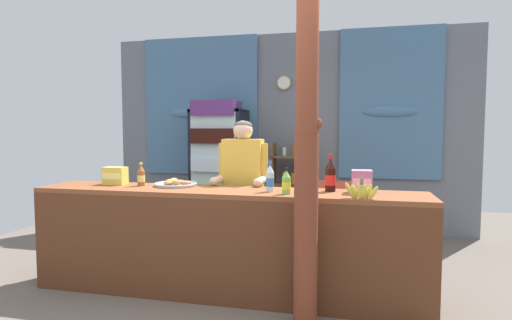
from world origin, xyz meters
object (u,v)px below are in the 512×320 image
Objects in this scene: plastic_lawn_chair at (334,210)px; soda_bottle_cola at (330,176)px; shopkeeper at (243,179)px; snack_box_instant_noodle at (115,176)px; stall_counter at (221,233)px; soda_bottle_iced_tea at (141,176)px; drink_fridge at (219,162)px; soda_bottle_water at (270,179)px; timber_post at (307,143)px; soda_bottle_lime_soda at (286,183)px; banana_bunch at (361,191)px; bottle_shelf_rack at (289,187)px; pastry_tray at (176,184)px; snack_box_wafer at (362,182)px.

soda_bottle_cola reaches higher than plastic_lawn_chair.
snack_box_instant_noodle is (-1.16, -0.39, 0.05)m from shopkeeper.
stall_counter is 15.55× the size of soda_bottle_iced_tea.
drink_fridge is at bearing 86.58° from soda_bottle_iced_tea.
snack_box_instant_noodle is (-2.02, -0.00, -0.05)m from soda_bottle_cola.
snack_box_instant_noodle is (-0.29, 0.04, -0.01)m from soda_bottle_iced_tea.
soda_bottle_water is at bearing -61.18° from drink_fridge.
timber_post is at bearing -52.24° from shopkeeper.
soda_bottle_iced_tea is (-1.71, -1.43, 0.52)m from plastic_lawn_chair.
soda_bottle_lime_soda is (0.53, -0.61, 0.05)m from shopkeeper.
soda_bottle_water reaches higher than banana_bunch.
banana_bunch is at bearing -5.09° from stall_counter.
soda_bottle_water is at bearing -164.96° from soda_bottle_cola.
bottle_shelf_rack is 2.24m from pastry_tray.
drink_fridge is (-1.46, 2.44, -0.34)m from timber_post.
shopkeeper is at bearing 18.66° from snack_box_instant_noodle.
soda_bottle_iced_tea is (-1.58, 0.50, -0.33)m from timber_post.
soda_bottle_iced_tea is 1.40m from soda_bottle_lime_soda.
stall_counter is 18.21× the size of snack_box_wafer.
soda_bottle_lime_soda is 1.16× the size of snack_box_wafer.
snack_box_instant_noodle is at bearing -179.92° from soda_bottle_cola.
plastic_lawn_chair is 3.91× the size of soda_bottle_iced_tea.
snack_box_wafer is (2.28, -0.02, 0.01)m from snack_box_instant_noodle.
bottle_shelf_rack reaches higher than banana_bunch.
soda_bottle_cola is 1.20× the size of soda_bottle_water.
timber_post is at bearing -93.82° from plastic_lawn_chair.
bottle_shelf_rack reaches higher than stall_counter.
snack_box_wafer is 0.30m from banana_bunch.
drink_fridge is 4.67× the size of pastry_tray.
drink_fridge reaches higher than pastry_tray.
soda_bottle_cola is 1.47× the size of snack_box_instant_noodle.
soda_bottle_water is 1.22× the size of snack_box_instant_noodle.
banana_bunch is (1.14, -0.10, 0.41)m from stall_counter.
drink_fridge reaches higher than plastic_lawn_chair.
banana_bunch is at bearing 29.52° from timber_post.
stall_counter is 0.72m from shopkeeper.
snack_box_wafer is (0.40, 0.52, -0.33)m from timber_post.
shopkeeper is 5.76× the size of banana_bunch.
drink_fridge is 2.68m from snack_box_wafer.
plastic_lawn_chair is 2.19× the size of pastry_tray.
soda_bottle_cola is 1.41× the size of soda_bottle_iced_tea.
snack_box_instant_noodle is at bearing 175.16° from soda_bottle_water.
snack_box_wafer is (0.27, -1.42, 0.52)m from plastic_lawn_chair.
soda_bottle_water is at bearing 130.28° from timber_post.
pastry_tray is (0.32, 0.06, -0.07)m from soda_bottle_iced_tea.
pastry_tray is (-1.39, -1.37, 0.45)m from plastic_lawn_chair.
plastic_lawn_chair is at bearing 49.75° from shopkeeper.
soda_bottle_iced_tea reaches higher than plastic_lawn_chair.
snack_box_wafer is at bearing 52.24° from timber_post.
soda_bottle_water is at bearing 148.22° from soda_bottle_lime_soda.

